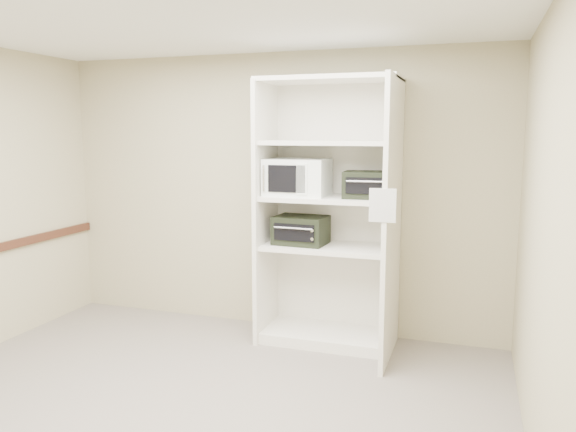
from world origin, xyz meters
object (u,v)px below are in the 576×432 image
(toaster_oven_upper, at_px, (367,185))
(toaster_oven_lower, at_px, (301,230))
(shelving_unit, at_px, (333,223))
(microwave, at_px, (298,177))

(toaster_oven_upper, bearing_deg, toaster_oven_lower, 175.66)
(shelving_unit, height_order, toaster_oven_upper, shelving_unit)
(shelving_unit, height_order, toaster_oven_lower, shelving_unit)
(shelving_unit, distance_m, toaster_oven_upper, 0.47)
(toaster_oven_upper, bearing_deg, shelving_unit, 171.15)
(microwave, relative_size, toaster_oven_upper, 1.36)
(shelving_unit, xyz_separation_m, toaster_oven_upper, (0.31, -0.03, 0.36))
(toaster_oven_upper, bearing_deg, microwave, 174.72)
(shelving_unit, bearing_deg, toaster_oven_lower, -176.13)
(toaster_oven_lower, bearing_deg, toaster_oven_upper, 2.66)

